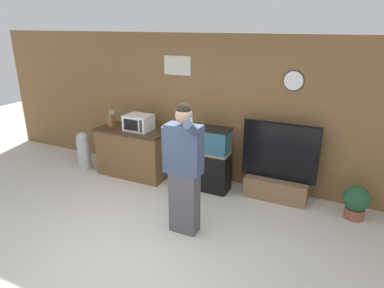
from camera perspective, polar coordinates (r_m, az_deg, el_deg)
The scene contains 10 objects.
ground_plane at distance 4.61m, azimuth -8.30°, elevation -17.39°, with size 18.00×18.00×0.00m, color beige.
wall_back_paneled at distance 6.06m, azimuth 4.25°, elevation 5.65°, with size 10.00×0.08×2.60m.
counter_island at distance 6.55m, azimuth -9.57°, elevation -1.29°, with size 1.36×0.68×0.90m.
microwave at distance 6.30m, azimuth -8.89°, elevation 3.55°, with size 0.48×0.38×0.28m.
knife_block at distance 6.63m, azimuth -13.32°, elevation 3.87°, with size 0.10×0.11×0.32m.
aquarium_on_stand at distance 5.86m, azimuth 2.41°, elevation -2.43°, with size 0.81×0.36×1.12m.
tv_on_stand at distance 5.78m, azimuth 13.99°, elevation -5.38°, with size 1.22×0.40×1.29m.
person_standing at distance 4.51m, azimuth -1.44°, elevation -4.07°, with size 0.57×0.43×1.82m.
potted_plant at distance 5.64m, azimuth 25.70°, elevation -8.56°, with size 0.38×0.38×0.52m.
trash_bin at distance 7.08m, azimuth -17.59°, elevation -0.93°, with size 0.26×0.26×0.75m.
Camera 1 is at (2.16, -3.00, 2.75)m, focal length 32.00 mm.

